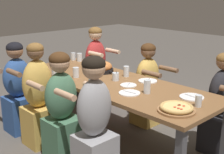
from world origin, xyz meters
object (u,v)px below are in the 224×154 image
object	(u,v)px
drinking_glass_d	(79,58)
cocktail_glass_blue	(116,77)
drinking_glass_e	(198,102)
empty_plate_c	(148,81)
drinking_glass_i	(92,84)
drinking_glass_c	(61,73)
drinking_glass_f	(73,57)
diner_near_left	(18,91)
pizza_board_main	(176,108)
drinking_glass_a	(76,73)
diner_near_midleft	(38,100)
empty_plate_a	(128,85)
skillet_bowl	(103,68)
empty_plate_b	(192,97)
drinking_glass_b	(126,72)
diner_far_left	(96,69)
diner_far_right	(220,108)
diner_far_center	(147,88)
diner_near_center	(62,111)
empty_plate_d	(129,93)
diner_near_midright	(94,124)
drinking_glass_g	(55,72)

from	to	relation	value
drinking_glass_d	cocktail_glass_blue	bearing A→B (deg)	-15.96
drinking_glass_e	empty_plate_c	bearing A→B (deg)	161.55
drinking_glass_i	drinking_glass_c	bearing A→B (deg)	176.65
drinking_glass_f	diner_near_left	distance (m)	1.06
pizza_board_main	drinking_glass_e	size ratio (longest dim) A/B	3.04
drinking_glass_a	diner_near_midleft	size ratio (longest dim) A/B	0.10
cocktail_glass_blue	empty_plate_a	bearing A→B (deg)	-8.82
drinking_glass_a	drinking_glass_i	world-z (taller)	drinking_glass_i
drinking_glass_c	pizza_board_main	bearing A→B (deg)	3.80
cocktail_glass_blue	diner_near_midleft	bearing A→B (deg)	-125.79
skillet_bowl	drinking_glass_f	distance (m)	0.84
drinking_glass_e	diner_near_midleft	world-z (taller)	diner_near_midleft
empty_plate_b	drinking_glass_a	bearing A→B (deg)	-164.35
drinking_glass_a	drinking_glass_b	world-z (taller)	drinking_glass_b
cocktail_glass_blue	drinking_glass_f	bearing A→B (deg)	166.48
drinking_glass_d	diner_far_left	world-z (taller)	diner_far_left
diner_far_right	diner_far_left	distance (m)	2.09
empty_plate_a	drinking_glass_b	size ratio (longest dim) A/B	1.40
empty_plate_c	diner_far_center	bearing A→B (deg)	130.02
pizza_board_main	cocktail_glass_blue	world-z (taller)	cocktail_glass_blue
diner_far_left	diner_far_center	xyz separation A→B (m)	(1.05, -0.00, -0.06)
diner_far_right	empty_plate_b	bearing A→B (deg)	-7.33
pizza_board_main	cocktail_glass_blue	distance (m)	1.08
diner_far_right	diner_near_center	world-z (taller)	diner_near_center
pizza_board_main	empty_plate_a	bearing A→B (deg)	163.86
empty_plate_d	cocktail_glass_blue	world-z (taller)	cocktail_glass_blue
empty_plate_c	diner_near_midright	bearing A→B (deg)	-78.99
diner_far_right	diner_near_midright	bearing A→B (deg)	-21.53
drinking_glass_g	drinking_glass_d	bearing A→B (deg)	121.35
diner_near_left	empty_plate_a	bearing A→B (deg)	-61.33
drinking_glass_g	diner_far_left	xyz separation A→B (m)	(-0.44, 1.03, -0.23)
drinking_glass_f	diner_near_midleft	world-z (taller)	diner_near_midleft
empty_plate_d	drinking_glass_e	world-z (taller)	drinking_glass_e
drinking_glass_f	diner_far_left	bearing A→B (deg)	70.77
empty_plate_c	drinking_glass_i	bearing A→B (deg)	-108.00
diner_near_midright	empty_plate_a	bearing A→B (deg)	18.26
empty_plate_a	empty_plate_b	size ratio (longest dim) A/B	0.76
empty_plate_b	drinking_glass_g	world-z (taller)	drinking_glass_g
pizza_board_main	diner_near_midright	size ratio (longest dim) A/B	0.27
empty_plate_b	cocktail_glass_blue	xyz separation A→B (m)	(-0.94, -0.13, 0.04)
cocktail_glass_blue	drinking_glass_e	size ratio (longest dim) A/B	1.06
empty_plate_a	diner_near_center	bearing A→B (deg)	-113.74
empty_plate_b	cocktail_glass_blue	distance (m)	0.95
drinking_glass_d	diner_far_center	world-z (taller)	diner_far_center
skillet_bowl	drinking_glass_f	xyz separation A→B (m)	(-0.82, 0.15, -0.01)
drinking_glass_d	diner_near_left	distance (m)	1.07
drinking_glass_d	empty_plate_b	bearing A→B (deg)	-5.04
drinking_glass_c	drinking_glass_i	distance (m)	0.63
drinking_glass_g	diner_far_left	size ratio (longest dim) A/B	0.10
drinking_glass_a	diner_far_left	xyz separation A→B (m)	(-0.66, 0.88, -0.23)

